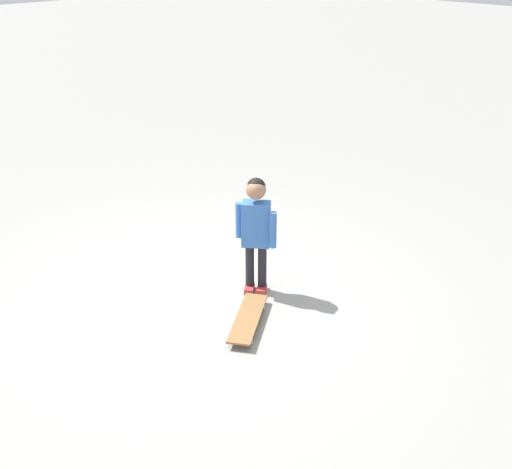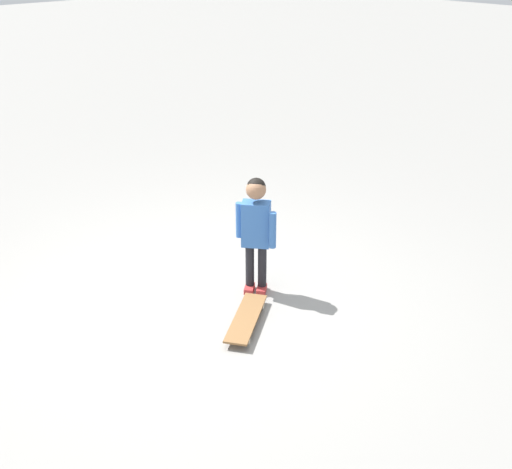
% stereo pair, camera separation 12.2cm
% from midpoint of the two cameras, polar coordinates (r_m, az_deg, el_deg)
% --- Properties ---
extents(ground_plane, '(50.00, 50.00, 0.00)m').
position_cam_midpoint_polar(ground_plane, '(5.45, -6.02, -6.02)').
color(ground_plane, gray).
extents(child_person, '(0.40, 0.27, 1.06)m').
position_cam_midpoint_polar(child_person, '(5.26, -0.67, 1.03)').
color(child_person, black).
rests_on(child_person, ground).
extents(skateboard, '(0.56, 0.71, 0.07)m').
position_cam_midpoint_polar(skateboard, '(5.07, -1.45, -7.74)').
color(skateboard, olive).
rests_on(skateboard, ground).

